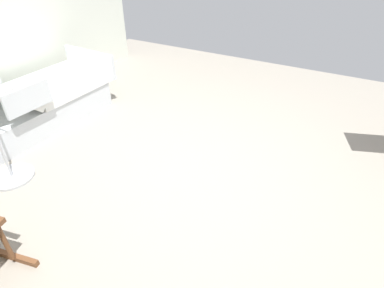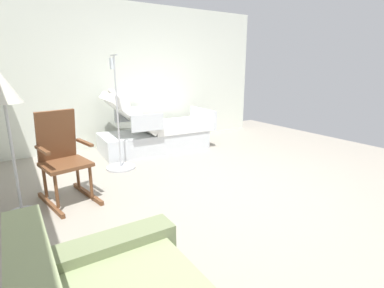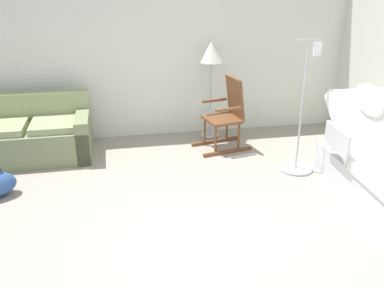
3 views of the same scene
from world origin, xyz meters
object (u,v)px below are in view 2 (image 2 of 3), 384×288
at_px(hospital_bed, 155,133).
at_px(rocking_chair, 63,158).
at_px(iv_pole, 120,153).
at_px(floor_lamp, 4,98).

relative_size(hospital_bed, rocking_chair, 2.00).
bearing_deg(iv_pole, hospital_bed, -52.79).
relative_size(rocking_chair, iv_pole, 0.62).
bearing_deg(rocking_chair, hospital_bed, -52.02).
height_order(rocking_chair, floor_lamp, floor_lamp).
distance_m(hospital_bed, iv_pole, 1.14).
bearing_deg(hospital_bed, rocking_chair, 127.98).
distance_m(floor_lamp, iv_pole, 1.89).
bearing_deg(iv_pole, rocking_chair, 128.74).
xyz_separation_m(rocking_chair, iv_pole, (0.72, -0.90, -0.25)).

